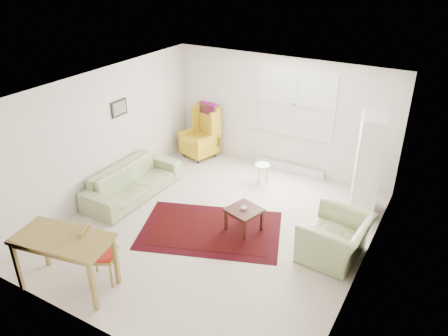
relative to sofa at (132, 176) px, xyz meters
The scene contains 10 objects.
room 2.18m from the sofa, ahead, with size 5.04×5.54×2.51m.
rug 2.03m from the sofa, ahead, with size 2.42×1.56×0.02m, color black, non-canonical shape.
sofa is the anchor object (origin of this frame).
armchair 4.06m from the sofa, ahead, with size 1.09×0.95×0.85m, color #95A66E.
wingback_chair 2.21m from the sofa, 86.10° to the left, with size 0.72×0.76×1.25m, color gold, non-canonical shape.
coffee_table 2.48m from the sofa, ahead, with size 0.53×0.53×0.43m, color #3F1C13, non-canonical shape.
stool 2.67m from the sofa, 41.70° to the left, with size 0.31×0.31×0.42m, color white, non-canonical shape.
cabinet 4.45m from the sofa, 22.04° to the left, with size 0.40×0.77×1.93m, color white, non-canonical shape.
desk 2.68m from the sofa, 69.61° to the right, with size 1.37×0.68×0.87m, color olive, non-canonical shape.
desk_chair 2.49m from the sofa, 59.75° to the right, with size 0.41×0.41×0.94m, color olive, non-canonical shape.
Camera 1 is at (3.34, -5.51, 4.45)m, focal length 35.00 mm.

